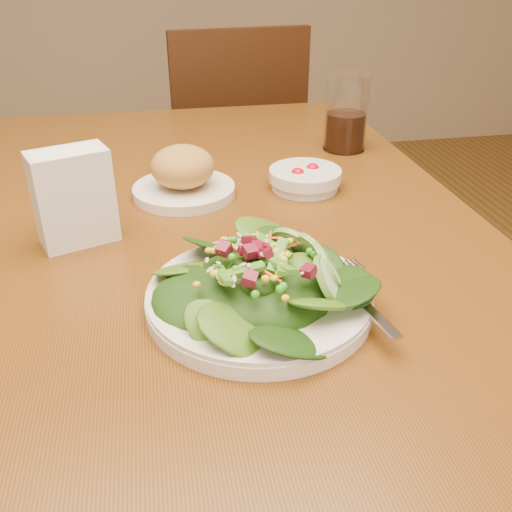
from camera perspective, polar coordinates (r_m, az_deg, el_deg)
name	(u,v)px	position (r m, az deg, el deg)	size (l,w,h in m)	color
dining_table	(200,288)	(0.91, -5.60, -3.21)	(0.90, 1.40, 0.75)	brown
chair_far	(232,162)	(1.91, -2.38, 9.36)	(0.46, 0.46, 0.92)	#32170B
salad_plate	(267,285)	(0.68, 1.11, -2.90)	(0.27, 0.27, 0.08)	white
bread_plate	(183,176)	(0.98, -7.30, 7.95)	(0.17, 0.17, 0.09)	white
tomato_bowl	(305,178)	(1.01, 4.92, 7.74)	(0.13, 0.13, 0.04)	white
drinking_glass	(346,118)	(1.21, 8.99, 13.45)	(0.09, 0.09, 0.15)	silver
napkin_holder	(73,195)	(0.84, -17.82, 5.83)	(0.12, 0.09, 0.14)	white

